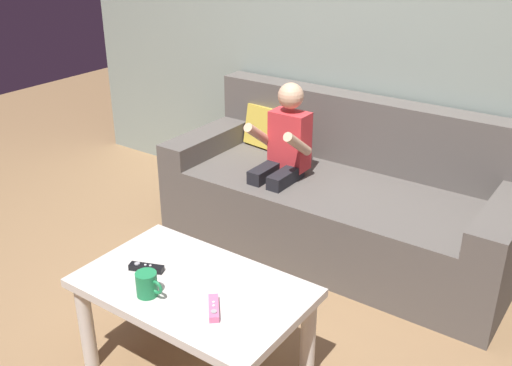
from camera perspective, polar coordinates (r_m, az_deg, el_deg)
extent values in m
plane|color=olive|center=(2.74, -6.48, -14.45)|extent=(8.39, 8.39, 0.00)
cube|color=gray|center=(3.42, 9.92, 16.39)|extent=(4.19, 0.05, 2.50)
cube|color=#56514C|center=(3.29, 7.83, -3.15)|extent=(1.93, 0.80, 0.40)
cube|color=#56514C|center=(3.39, 10.76, 4.96)|extent=(1.93, 0.16, 0.40)
cube|color=#56514C|center=(3.62, -4.25, 4.31)|extent=(0.18, 0.80, 0.13)
cube|color=#56514C|center=(2.93, 23.40, -2.91)|extent=(0.18, 0.80, 0.13)
cube|color=gold|center=(3.63, 1.39, 5.45)|extent=(0.33, 0.20, 0.27)
cylinder|color=black|center=(3.22, -0.32, -3.55)|extent=(0.07, 0.07, 0.40)
cylinder|color=black|center=(3.15, 1.54, -4.17)|extent=(0.07, 0.07, 0.40)
cube|color=black|center=(3.21, 1.04, 1.06)|extent=(0.08, 0.26, 0.08)
cube|color=black|center=(3.15, 2.92, 0.53)|extent=(0.08, 0.26, 0.08)
cube|color=red|center=(3.22, 3.31, 4.21)|extent=(0.21, 0.13, 0.32)
cylinder|color=#DBAA87|center=(3.18, 0.28, 4.74)|extent=(0.05, 0.23, 0.19)
cylinder|color=#DBAA87|center=(3.05, 4.15, 3.80)|extent=(0.05, 0.23, 0.19)
sphere|color=#DBAA87|center=(3.14, 3.43, 8.52)|extent=(0.14, 0.14, 0.14)
cube|color=beige|center=(2.29, -6.20, -10.16)|extent=(0.88, 0.54, 0.04)
cylinder|color=beige|center=(2.54, -16.25, -13.33)|extent=(0.06, 0.06, 0.41)
cylinder|color=beige|center=(2.77, -9.17, -9.01)|extent=(0.06, 0.06, 0.41)
cylinder|color=beige|center=(2.38, 5.10, -15.14)|extent=(0.06, 0.06, 0.41)
cube|color=pink|center=(2.13, -4.16, -12.10)|extent=(0.12, 0.13, 0.02)
cylinder|color=#99999E|center=(2.09, -4.14, -12.43)|extent=(0.02, 0.02, 0.00)
cylinder|color=silver|center=(2.12, -4.17, -11.87)|extent=(0.01, 0.01, 0.00)
cylinder|color=silver|center=(2.13, -4.18, -11.53)|extent=(0.01, 0.01, 0.00)
cube|color=black|center=(2.38, -10.67, -8.16)|extent=(0.14, 0.08, 0.02)
cylinder|color=#99999E|center=(2.38, -11.55, -7.73)|extent=(0.02, 0.02, 0.00)
cylinder|color=silver|center=(2.37, -10.77, -7.87)|extent=(0.01, 0.01, 0.00)
cylinder|color=silver|center=(2.36, -10.30, -7.94)|extent=(0.01, 0.01, 0.00)
cylinder|color=#1E7F47|center=(2.22, -10.65, -9.69)|extent=(0.08, 0.08, 0.10)
torus|color=#1E7F47|center=(2.18, -9.72, -10.04)|extent=(0.06, 0.01, 0.06)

